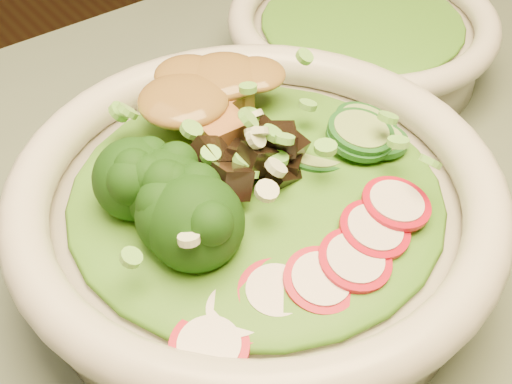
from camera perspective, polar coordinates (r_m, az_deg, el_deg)
dining_table at (r=0.64m, az=17.13°, el=-6.47°), size 1.20×0.80×0.75m
salad_bowl at (r=0.44m, az=0.00°, el=-2.01°), size 0.30×0.30×0.08m
side_bowl at (r=0.64m, az=8.38°, el=12.12°), size 0.23×0.23×0.06m
lettuce_bed at (r=0.43m, az=0.00°, el=0.10°), size 0.23×0.23×0.03m
side_lettuce at (r=0.63m, az=8.54°, el=13.52°), size 0.15×0.15×0.02m
broccoli_florets at (r=0.39m, az=-8.69°, el=-1.60°), size 0.10×0.10×0.05m
radish_slices at (r=0.38m, az=5.96°, el=-5.79°), size 0.13×0.07×0.02m
cucumber_slices at (r=0.45m, az=8.20°, el=4.44°), size 0.09×0.09×0.04m
mushroom_heap at (r=0.42m, az=-0.90°, el=2.79°), size 0.09×0.09×0.04m
tofu_cubes at (r=0.47m, az=-4.10°, el=6.58°), size 0.11×0.09×0.04m
peanut_sauce at (r=0.46m, az=-4.19°, el=8.04°), size 0.08×0.06×0.02m
scallion_garnish at (r=0.41m, az=0.00°, el=2.90°), size 0.21×0.21×0.03m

